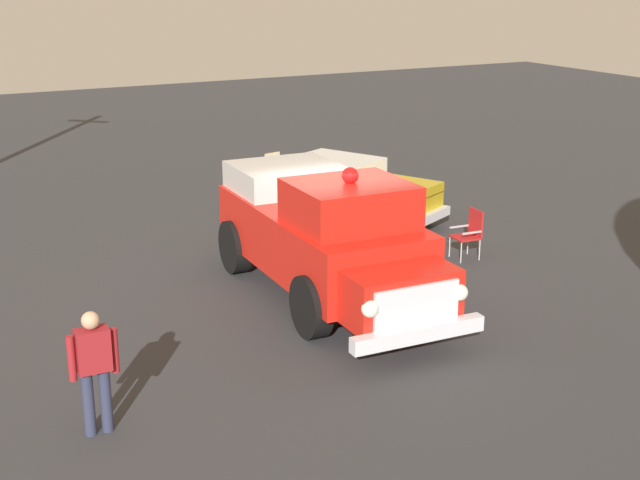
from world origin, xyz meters
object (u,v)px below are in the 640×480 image
lawn_chair_near_truck (317,219)px  lawn_chair_spare (275,169)px  vintage_fire_truck (326,234)px  spectator_seated (319,216)px  spectator_standing (94,364)px  lawn_chair_by_car (470,230)px  classic_hot_rod (347,190)px

lawn_chair_near_truck → lawn_chair_spare: 4.91m
lawn_chair_spare → vintage_fire_truck: bearing=71.5°
spectator_seated → spectator_standing: (6.14, 5.58, 0.27)m
lawn_chair_by_car → spectator_seated: 3.17m
lawn_chair_spare → spectator_standing: spectator_standing is taller
vintage_fire_truck → classic_hot_rod: bearing=-123.8°
lawn_chair_spare → spectator_standing: 12.81m
vintage_fire_truck → lawn_chair_by_car: 3.76m
vintage_fire_truck → spectator_seated: bearing=-115.4°
lawn_chair_spare → spectator_seated: size_ratio=0.79×
classic_hot_rod → lawn_chair_spare: classic_hot_rod is taller
lawn_chair_near_truck → lawn_chair_by_car: 3.25m
lawn_chair_near_truck → spectator_standing: bearing=42.9°
lawn_chair_near_truck → spectator_seated: spectator_seated is taller
classic_hot_rod → spectator_standing: bearing=42.8°
classic_hot_rod → spectator_seated: 2.15m
spectator_seated → vintage_fire_truck: bearing=64.6°
classic_hot_rod → lawn_chair_near_truck: bearing=42.4°
lawn_chair_by_car → lawn_chair_spare: size_ratio=1.00×
lawn_chair_near_truck → lawn_chair_by_car: size_ratio=1.00×
lawn_chair_by_car → spectator_seated: (2.41, -2.06, 0.11)m
vintage_fire_truck → lawn_chair_near_truck: (-1.27, -2.77, -0.61)m
lawn_chair_near_truck → spectator_standing: 8.40m
vintage_fire_truck → spectator_seated: (-1.25, -2.64, -0.50)m
classic_hot_rod → lawn_chair_by_car: bearing=103.9°
vintage_fire_truck → spectator_seated: 2.97m
vintage_fire_truck → lawn_chair_near_truck: bearing=-114.6°
lawn_chair_spare → spectator_standing: size_ratio=0.61×
classic_hot_rod → lawn_chair_spare: (0.27, -3.37, -0.16)m
spectator_seated → lawn_chair_near_truck: bearing=-96.5°
spectator_standing → classic_hot_rod: bearing=-137.2°
spectator_standing → vintage_fire_truck: bearing=-148.9°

